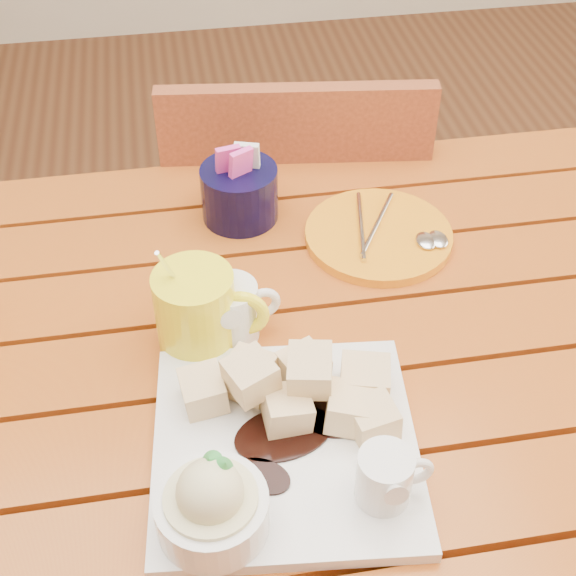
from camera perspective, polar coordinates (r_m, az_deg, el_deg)
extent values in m
cube|color=#9F3D14|center=(0.81, -1.12, -17.03)|extent=(1.20, 0.11, 0.03)
cube|color=#9F3D14|center=(0.87, -2.29, -10.60)|extent=(1.20, 0.11, 0.03)
cube|color=#9F3D14|center=(0.94, -3.25, -5.10)|extent=(1.20, 0.11, 0.03)
cube|color=#9F3D14|center=(1.02, -4.06, -0.42)|extent=(1.20, 0.11, 0.03)
cube|color=#9F3D14|center=(1.11, -4.74, 3.56)|extent=(1.20, 0.11, 0.03)
cube|color=#9F3D14|center=(1.20, -5.33, 6.94)|extent=(1.20, 0.11, 0.03)
cube|color=#9F3D14|center=(1.25, -5.24, 5.34)|extent=(1.12, 0.04, 0.08)
cylinder|color=#9F3D14|center=(1.57, 15.90, -2.35)|extent=(0.06, 0.06, 0.72)
cube|color=white|center=(0.83, -0.19, -11.19)|extent=(0.29, 0.29, 0.02)
cube|color=gold|center=(0.83, -0.05, -8.63)|extent=(0.05, 0.05, 0.04)
cube|color=gold|center=(0.83, 4.41, -8.54)|extent=(0.06, 0.06, 0.04)
cube|color=gold|center=(0.82, -2.67, -6.26)|extent=(0.06, 0.06, 0.04)
cube|color=gold|center=(0.86, 5.49, -6.47)|extent=(0.06, 0.06, 0.04)
cube|color=gold|center=(0.86, -2.81, -6.19)|extent=(0.07, 0.07, 0.04)
cube|color=gold|center=(0.85, -6.05, -7.26)|extent=(0.05, 0.05, 0.04)
cube|color=gold|center=(0.82, 1.58, -5.86)|extent=(0.06, 0.06, 0.04)
cube|color=gold|center=(0.83, 6.07, -9.26)|extent=(0.06, 0.06, 0.04)
cube|color=gold|center=(0.87, 1.08, -5.71)|extent=(0.06, 0.06, 0.04)
cylinder|color=white|center=(0.76, -5.41, -15.55)|extent=(0.10, 0.10, 0.04)
cylinder|color=beige|center=(0.75, -5.47, -15.08)|extent=(0.09, 0.09, 0.03)
sphere|color=beige|center=(0.73, -5.57, -14.25)|extent=(0.06, 0.06, 0.06)
cone|color=green|center=(0.72, -4.61, -12.48)|extent=(0.03, 0.04, 0.03)
cone|color=green|center=(0.72, -5.52, -12.05)|extent=(0.03, 0.03, 0.02)
cylinder|color=white|center=(0.77, 6.86, -13.21)|extent=(0.05, 0.05, 0.06)
cylinder|color=black|center=(0.75, 7.01, -12.14)|extent=(0.04, 0.04, 0.01)
cone|color=white|center=(0.74, 7.53, -13.96)|extent=(0.02, 0.02, 0.03)
torus|color=white|center=(0.78, 9.09, -12.75)|extent=(0.04, 0.01, 0.04)
cylinder|color=yellow|center=(0.91, -6.60, -1.61)|extent=(0.09, 0.09, 0.10)
cylinder|color=black|center=(0.88, -6.82, 0.38)|extent=(0.08, 0.08, 0.01)
torus|color=yellow|center=(0.90, -3.30, -1.81)|extent=(0.06, 0.03, 0.06)
cylinder|color=silver|center=(0.89, -7.80, 0.37)|extent=(0.04, 0.05, 0.13)
cylinder|color=white|center=(0.92, -4.08, -1.68)|extent=(0.06, 0.06, 0.08)
cylinder|color=white|center=(0.90, -4.19, -0.14)|extent=(0.05, 0.05, 0.01)
cone|color=white|center=(0.88, -3.93, -1.89)|extent=(0.03, 0.03, 0.03)
torus|color=white|center=(0.92, -1.77, -1.33)|extent=(0.05, 0.02, 0.04)
cylinder|color=black|center=(1.10, -3.47, 6.74)|extent=(0.10, 0.10, 0.08)
cube|color=#F743AF|center=(1.07, -4.28, 8.90)|extent=(0.04, 0.02, 0.05)
cube|color=white|center=(1.07, -2.91, 9.17)|extent=(0.04, 0.02, 0.05)
cube|color=#F743AF|center=(1.06, -3.39, 8.66)|extent=(0.04, 0.03, 0.05)
cylinder|color=orange|center=(1.08, 6.45, 3.74)|extent=(0.20, 0.20, 0.01)
cylinder|color=silver|center=(1.08, 5.22, 4.44)|extent=(0.03, 0.14, 0.01)
cylinder|color=silver|center=(1.08, 6.35, 4.56)|extent=(0.08, 0.13, 0.01)
ellipsoid|color=silver|center=(1.07, 9.78, 3.34)|extent=(0.03, 0.04, 0.01)
ellipsoid|color=silver|center=(1.07, 10.62, 3.43)|extent=(0.03, 0.04, 0.01)
cube|color=brown|center=(1.58, 0.18, 3.05)|extent=(0.46, 0.46, 0.03)
cylinder|color=brown|center=(1.87, 5.32, 1.41)|extent=(0.04, 0.04, 0.41)
cylinder|color=brown|center=(1.86, -5.51, 1.10)|extent=(0.04, 0.04, 0.41)
cylinder|color=brown|center=(1.62, 6.71, -6.78)|extent=(0.04, 0.04, 0.41)
cylinder|color=brown|center=(1.61, -5.86, -7.20)|extent=(0.04, 0.04, 0.41)
cube|color=brown|center=(1.29, 0.58, 5.68)|extent=(0.41, 0.08, 0.43)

